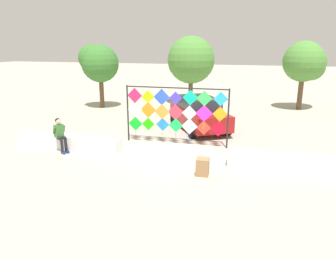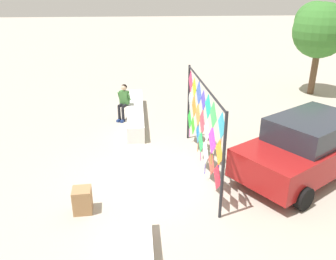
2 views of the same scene
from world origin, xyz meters
name	(u,v)px [view 1 (image 1 of 2)]	position (x,y,z in m)	size (l,w,h in m)	color
ground	(174,155)	(0.00, 0.00, 0.00)	(120.00, 120.00, 0.00)	#ADA393
plaza_ledge_left	(69,142)	(-4.58, -0.46, 0.29)	(4.76, 0.60, 0.58)	white
plaza_ledge_right	(296,163)	(4.58, -0.46, 0.29)	(4.76, 0.60, 0.58)	white
kite_display_rack	(175,110)	(-0.31, 1.39, 1.58)	(4.60, 0.15, 2.59)	#232328
seated_vendor	(60,133)	(-4.63, -0.92, 0.83)	(0.69, 0.62, 1.43)	black
parked_car	(199,113)	(0.22, 4.28, 0.86)	(3.89, 4.69, 1.69)	maroon
cardboard_box_large	(203,167)	(1.46, -1.72, 0.30)	(0.43, 0.43, 0.60)	#9E754C
tree_far_right	(306,63)	(6.12, 11.50, 3.12)	(2.90, 2.94, 4.61)	brown
tree_broadleaf	(188,61)	(-1.91, 11.35, 3.17)	(3.55, 3.44, 4.97)	brown
tree_palm_like	(98,62)	(-7.60, 8.24, 3.15)	(2.76, 2.57, 4.36)	brown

